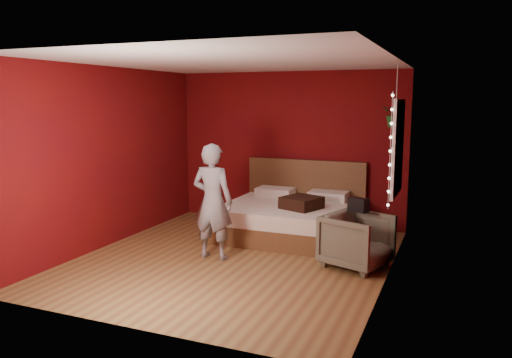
# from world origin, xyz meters

# --- Properties ---
(floor) EXTENTS (4.50, 4.50, 0.00)m
(floor) POSITION_xyz_m (0.00, 0.00, 0.00)
(floor) COLOR olive
(floor) RESTS_ON ground
(room_walls) EXTENTS (4.04, 4.54, 2.62)m
(room_walls) POSITION_xyz_m (0.00, 0.00, 1.68)
(room_walls) COLOR #600C0A
(room_walls) RESTS_ON ground
(window) EXTENTS (0.05, 0.97, 1.27)m
(window) POSITION_xyz_m (1.97, 0.90, 1.50)
(window) COLOR white
(window) RESTS_ON room_walls
(fairy_lights) EXTENTS (0.04, 0.04, 1.45)m
(fairy_lights) POSITION_xyz_m (1.94, 0.37, 1.50)
(fairy_lights) COLOR silver
(fairy_lights) RESTS_ON room_walls
(bed) EXTENTS (2.04, 1.74, 1.12)m
(bed) POSITION_xyz_m (0.34, 1.43, 0.29)
(bed) COLOR brown
(bed) RESTS_ON ground
(person) EXTENTS (0.57, 0.37, 1.56)m
(person) POSITION_xyz_m (-0.28, -0.07, 0.78)
(person) COLOR gray
(person) RESTS_ON ground
(armchair) EXTENTS (0.96, 0.95, 0.69)m
(armchair) POSITION_xyz_m (1.58, 0.30, 0.35)
(armchair) COLOR #5F5B4B
(armchair) RESTS_ON ground
(handbag) EXTENTS (0.29, 0.22, 0.18)m
(handbag) POSITION_xyz_m (1.56, 0.45, 0.78)
(handbag) COLOR black
(handbag) RESTS_ON armchair
(throw_pillow) EXTENTS (0.65, 0.65, 0.18)m
(throw_pillow) POSITION_xyz_m (0.58, 1.15, 0.60)
(throw_pillow) COLOR black
(throw_pillow) RESTS_ON bed
(hanging_plant) EXTENTS (0.39, 0.35, 0.86)m
(hanging_plant) POSITION_xyz_m (1.87, 1.34, 1.93)
(hanging_plant) COLOR silver
(hanging_plant) RESTS_ON room_walls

